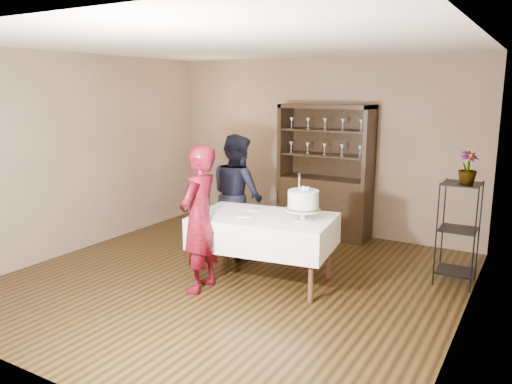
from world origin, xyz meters
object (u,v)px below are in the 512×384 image
Objects in this scene: woman at (199,219)px; man at (237,195)px; cake at (303,201)px; china_hutch at (325,193)px; plant_etagere at (458,229)px; potted_plant at (468,168)px; cake_table at (264,231)px.

woman is 1.00× the size of man.
man is 3.12× the size of cake.
cake is at bearing -73.86° from china_hutch.
plant_etagere is at bearing -145.15° from man.
china_hutch is at bearing 153.05° from potted_plant.
plant_etagere is 1.83m from cake.
china_hutch is at bearing -88.37° from man.
cake_table is 1.10m from man.
plant_etagere is 0.71× the size of cake_table.
plant_etagere is 0.73× the size of woman.
potted_plant is (0.05, -0.03, 0.72)m from plant_etagere.
cake_table is at bearing 132.89° from woman.
cake is at bearing -146.06° from plant_etagere.
woman is (-0.49, -0.58, 0.21)m from cake_table.
potted_plant is (1.53, 0.97, 0.37)m from cake.
plant_etagere is 0.73× the size of man.
cake_table is at bearing -152.68° from potted_plant.
china_hutch is 2.16m from cake.
cake is 1.85m from potted_plant.
cake_table is 4.65× the size of potted_plant.
man reaches higher than cake.
china_hutch is 1.67× the size of plant_etagere.
china_hutch reaches higher than plant_etagere.
cake_table is 3.23× the size of cake.
woman is 1.16m from cake.
woman is at bearing -147.10° from potted_plant.
potted_plant is (2.49, 1.61, 0.55)m from woman.
cake_table is at bearing 166.52° from man.
man is (-0.81, 0.71, 0.22)m from cake_table.
cake_table is 2.38m from potted_plant.
china_hutch is 1.18× the size of cake_table.
woman is 4.47× the size of potted_plant.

